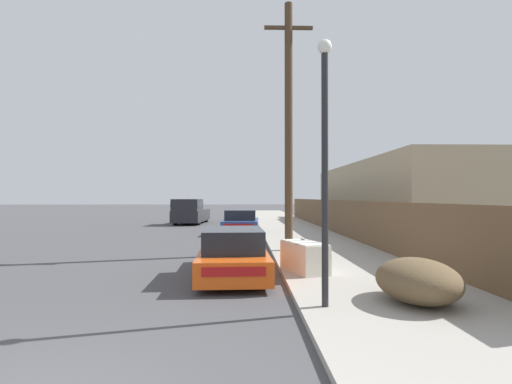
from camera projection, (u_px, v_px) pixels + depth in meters
sidewalk_curb at (290, 227)px, 27.15m from camera, size 4.20×63.00×0.12m
discarded_fridge at (304, 257)px, 10.44m from camera, size 1.15×1.75×0.80m
parked_sports_car_red at (233, 254)px, 10.46m from camera, size 1.87×4.73×1.26m
car_parked_mid at (241, 223)px, 22.11m from camera, size 2.05×4.27×1.37m
pickup_truck at (190, 212)px, 30.69m from camera, size 2.39×5.87×1.92m
utility_pole at (289, 123)px, 14.74m from camera, size 1.80×0.29×9.15m
street_lamp at (325, 151)px, 7.13m from camera, size 0.26×0.26×4.78m
brush_pile at (417, 280)px, 7.37m from camera, size 1.44×1.97×0.81m
wooden_fence at (332, 216)px, 22.89m from camera, size 0.08×34.44×1.79m
building_right_house at (393, 196)px, 26.92m from camera, size 6.00×20.16×4.30m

